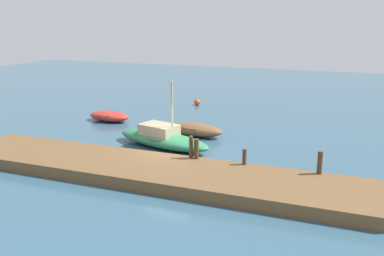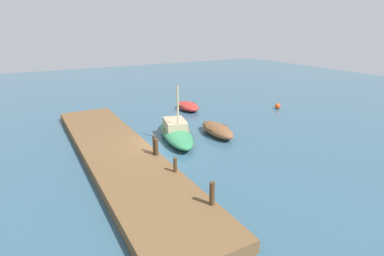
{
  "view_description": "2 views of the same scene",
  "coord_description": "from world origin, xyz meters",
  "px_view_note": "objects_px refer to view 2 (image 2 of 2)",
  "views": [
    {
      "loc": [
        8.71,
        -19.24,
        7.02
      ],
      "look_at": [
        -0.66,
        4.3,
        0.55
      ],
      "focal_mm": 40.38,
      "sensor_mm": 36.0,
      "label": 1
    },
    {
      "loc": [
        16.13,
        -6.9,
        7.35
      ],
      "look_at": [
        -0.95,
        2.7,
        0.74
      ],
      "focal_mm": 28.35,
      "sensor_mm": 36.0,
      "label": 2
    }
  ],
  "objects_px": {
    "sailboat_green": "(176,132)",
    "mooring_post_west": "(154,144)",
    "mooring_post_mid_west": "(156,147)",
    "marker_buoy": "(278,106)",
    "rowboat_red": "(188,106)",
    "mooring_post_east": "(212,193)",
    "mooring_post_mid_east": "(175,165)",
    "rowboat_brown": "(217,130)"
  },
  "relations": [
    {
      "from": "marker_buoy",
      "to": "mooring_post_mid_east",
      "type": "bearing_deg",
      "value": -61.52
    },
    {
      "from": "mooring_post_west",
      "to": "mooring_post_mid_west",
      "type": "relative_size",
      "value": 1.12
    },
    {
      "from": "mooring_post_east",
      "to": "marker_buoy",
      "type": "relative_size",
      "value": 1.95
    },
    {
      "from": "mooring_post_mid_east",
      "to": "rowboat_brown",
      "type": "bearing_deg",
      "value": 129.73
    },
    {
      "from": "mooring_post_mid_west",
      "to": "mooring_post_east",
      "type": "bearing_deg",
      "value": 0.0
    },
    {
      "from": "mooring_post_west",
      "to": "mooring_post_mid_east",
      "type": "xyz_separation_m",
      "value": [
        2.62,
        0.0,
        -0.17
      ]
    },
    {
      "from": "sailboat_green",
      "to": "rowboat_red",
      "type": "height_order",
      "value": "sailboat_green"
    },
    {
      "from": "rowboat_red",
      "to": "mooring_post_mid_west",
      "type": "height_order",
      "value": "mooring_post_mid_west"
    },
    {
      "from": "rowboat_brown",
      "to": "marker_buoy",
      "type": "distance_m",
      "value": 9.55
    },
    {
      "from": "rowboat_red",
      "to": "mooring_post_east",
      "type": "bearing_deg",
      "value": -22.08
    },
    {
      "from": "rowboat_brown",
      "to": "mooring_post_west",
      "type": "height_order",
      "value": "mooring_post_west"
    },
    {
      "from": "rowboat_brown",
      "to": "mooring_post_east",
      "type": "relative_size",
      "value": 3.81
    },
    {
      "from": "rowboat_red",
      "to": "mooring_post_east",
      "type": "xyz_separation_m",
      "value": [
        14.92,
        -7.04,
        0.69
      ]
    },
    {
      "from": "rowboat_red",
      "to": "mooring_post_west",
      "type": "xyz_separation_m",
      "value": [
        9.0,
        -7.04,
        0.72
      ]
    },
    {
      "from": "rowboat_brown",
      "to": "mooring_post_mid_east",
      "type": "bearing_deg",
      "value": -45.1
    },
    {
      "from": "rowboat_brown",
      "to": "rowboat_red",
      "type": "height_order",
      "value": "rowboat_brown"
    },
    {
      "from": "marker_buoy",
      "to": "rowboat_red",
      "type": "bearing_deg",
      "value": -116.18
    },
    {
      "from": "mooring_post_mid_west",
      "to": "marker_buoy",
      "type": "bearing_deg",
      "value": 110.89
    },
    {
      "from": "rowboat_red",
      "to": "marker_buoy",
      "type": "bearing_deg",
      "value": 67.01
    },
    {
      "from": "mooring_post_mid_west",
      "to": "marker_buoy",
      "type": "distance_m",
      "value": 15.63
    },
    {
      "from": "sailboat_green",
      "to": "mooring_post_east",
      "type": "distance_m",
      "value": 9.18
    },
    {
      "from": "marker_buoy",
      "to": "mooring_post_west",
      "type": "bearing_deg",
      "value": -70.04
    },
    {
      "from": "sailboat_green",
      "to": "mooring_post_west",
      "type": "height_order",
      "value": "sailboat_green"
    },
    {
      "from": "mooring_post_west",
      "to": "mooring_post_east",
      "type": "height_order",
      "value": "mooring_post_west"
    },
    {
      "from": "rowboat_brown",
      "to": "rowboat_red",
      "type": "bearing_deg",
      "value": 173.52
    },
    {
      "from": "rowboat_red",
      "to": "mooring_post_west",
      "type": "height_order",
      "value": "mooring_post_west"
    },
    {
      "from": "sailboat_green",
      "to": "mooring_post_west",
      "type": "xyz_separation_m",
      "value": [
        2.83,
        -2.74,
        0.57
      ]
    },
    {
      "from": "mooring_post_west",
      "to": "mooring_post_mid_west",
      "type": "bearing_deg",
      "value": 0.0
    },
    {
      "from": "rowboat_brown",
      "to": "mooring_post_west",
      "type": "xyz_separation_m",
      "value": [
        2.04,
        -5.61,
        0.68
      ]
    },
    {
      "from": "mooring_post_west",
      "to": "rowboat_red",
      "type": "bearing_deg",
      "value": 141.97
    },
    {
      "from": "sailboat_green",
      "to": "rowboat_brown",
      "type": "xyz_separation_m",
      "value": [
        0.79,
        2.86,
        -0.11
      ]
    },
    {
      "from": "mooring_post_mid_east",
      "to": "mooring_post_mid_west",
      "type": "bearing_deg",
      "value": 180.0
    },
    {
      "from": "mooring_post_west",
      "to": "marker_buoy",
      "type": "height_order",
      "value": "mooring_post_west"
    },
    {
      "from": "rowboat_brown",
      "to": "mooring_post_west",
      "type": "distance_m",
      "value": 6.0
    },
    {
      "from": "mooring_post_mid_west",
      "to": "marker_buoy",
      "type": "relative_size",
      "value": 1.86
    },
    {
      "from": "sailboat_green",
      "to": "rowboat_brown",
      "type": "height_order",
      "value": "sailboat_green"
    },
    {
      "from": "mooring_post_mid_east",
      "to": "rowboat_red",
      "type": "bearing_deg",
      "value": 148.78
    },
    {
      "from": "sailboat_green",
      "to": "mooring_post_mid_west",
      "type": "height_order",
      "value": "sailboat_green"
    },
    {
      "from": "mooring_post_mid_east",
      "to": "marker_buoy",
      "type": "bearing_deg",
      "value": 118.48
    },
    {
      "from": "sailboat_green",
      "to": "rowboat_red",
      "type": "xyz_separation_m",
      "value": [
        -6.17,
        4.3,
        -0.15
      ]
    },
    {
      "from": "sailboat_green",
      "to": "mooring_post_east",
      "type": "bearing_deg",
      "value": -3.14
    },
    {
      "from": "mooring_post_mid_west",
      "to": "mooring_post_mid_east",
      "type": "relative_size",
      "value": 1.32
    }
  ]
}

